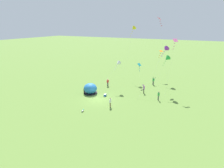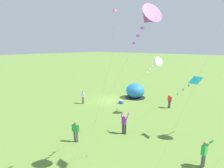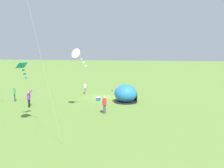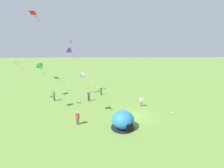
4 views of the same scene
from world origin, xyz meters
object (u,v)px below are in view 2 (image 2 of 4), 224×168
Objects in this scene: cooler_box at (121,102)px; kite_white at (156,63)px; popup_tent at (135,91)px; person_strolling at (83,96)px; person_near_tent at (170,100)px; person_arms_raised at (124,123)px; kite_purple at (148,18)px; toddler_crawling at (84,93)px; person_far_back at (76,131)px; person_center_field at (204,153)px; kite_teal at (191,83)px.

cooler_box is 7.26m from kite_white.
person_strolling is (6.55, -3.82, -0.03)m from popup_tent.
person_arms_raised is at bearing -3.59° from person_near_tent.
toddler_crawling is at bearing -120.94° from kite_purple.
kite_white is at bearing 167.72° from person_far_back.
person_center_field is 8.89m from person_far_back.
cooler_box is 0.06× the size of kite_purple.
toddler_crawling is 0.32× the size of person_near_tent.
person_center_field is at bearing 59.11° from cooler_box.
kite_teal is 0.74× the size of kite_white.
cooler_box is 10.89m from kite_teal.
popup_tent reaches higher than cooler_box.
person_far_back is at bearing 16.06° from cooler_box.
person_strolling is (3.22, 3.41, 0.79)m from toddler_crawling.
kite_purple reaches higher than person_near_tent.
kite_teal reaches higher than person_far_back.
person_arms_raised is at bearing 148.23° from person_far_back.
kite_white is at bearing -157.88° from kite_purple.
kite_purple is at bearing -9.52° from kite_teal.
popup_tent is 1.63× the size of person_strolling.
person_near_tent is 0.23× the size of kite_white.
cooler_box is at bearing -96.31° from kite_white.
popup_tent is 0.50× the size of kite_teal.
person_center_field is at bearing 32.23° from person_near_tent.
toddler_crawling is 17.49m from kite_teal.
person_near_tent is 7.98m from kite_teal.
popup_tent is 12.22m from kite_teal.
toddler_crawling is 0.10× the size of kite_teal.
kite_white is at bearing 87.04° from toddler_crawling.
person_arms_raised is (6.29, 4.93, 0.78)m from cooler_box.
kite_purple reaches higher than person_far_back.
toddler_crawling is 13.23m from kite_white.
popup_tent reaches higher than person_arms_raised.
person_far_back is 0.18× the size of kite_purple.
toddler_crawling is at bearing -134.42° from person_far_back.
person_center_field reaches higher than person_near_tent.
kite_purple reaches higher than popup_tent.
cooler_box is 0.32× the size of person_strolling.
person_strolling is at bearing -103.31° from person_center_field.
kite_teal is at bearing 54.70° from kite_white.
person_center_field reaches higher than person_strolling.
kite_teal is (7.12, 9.27, 3.56)m from popup_tent.
person_center_field is at bearing 32.23° from kite_teal.
popup_tent reaches higher than person_center_field.
person_arms_raised reaches higher than person_near_tent.
kite_purple is at bearing 63.31° from person_strolling.
cooler_box is at bearing -111.73° from kite_teal.
person_center_field is 0.25× the size of kite_white.
person_strolling is 9.30m from person_arms_raised.
person_far_back is 12.36m from person_near_tent.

